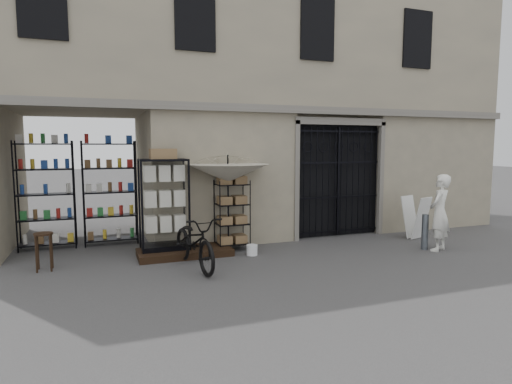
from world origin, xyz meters
name	(u,v)px	position (x,y,z in m)	size (l,w,h in m)	color
ground	(317,263)	(0.00, 0.00, 0.00)	(80.00, 80.00, 0.00)	black
main_building	(250,70)	(0.00, 4.00, 4.50)	(14.00, 4.00, 9.00)	gray
shop_recess	(80,185)	(-4.50, 2.80, 1.50)	(3.00, 1.70, 3.00)	black
shop_shelving	(79,194)	(-4.55, 3.30, 1.25)	(2.70, 0.50, 2.50)	black
iron_gate	(335,179)	(1.75, 2.28, 1.50)	(2.50, 0.21, 3.00)	black
step_platform	(185,252)	(-2.40, 1.55, 0.07)	(2.00, 0.90, 0.15)	black
display_cabinet	(164,209)	(-2.80, 1.70, 1.03)	(1.03, 0.70, 2.12)	black
wire_rack	(232,216)	(-1.27, 1.70, 0.79)	(0.75, 0.57, 1.61)	black
market_umbrella	(228,168)	(-1.39, 1.62, 1.88)	(1.80, 1.82, 2.62)	black
white_bucket	(252,250)	(-1.01, 1.08, 0.12)	(0.24, 0.24, 0.23)	white
bicycle	(195,268)	(-2.39, 0.56, 0.00)	(0.69, 1.05, 1.99)	black
wooden_stool	(44,251)	(-5.13, 1.38, 0.39)	(0.45, 0.45, 0.73)	black
steel_bollard	(425,232)	(2.90, 0.19, 0.41)	(0.15, 0.15, 0.82)	slate
shopkeeper	(438,250)	(3.12, -0.01, 0.00)	(0.64, 1.74, 0.42)	white
easel_sign	(416,217)	(3.50, 1.20, 0.56)	(0.66, 0.71, 1.07)	silver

